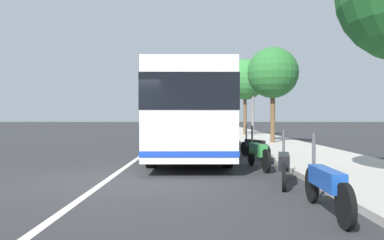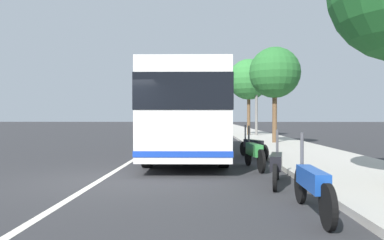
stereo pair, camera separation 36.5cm
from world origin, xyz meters
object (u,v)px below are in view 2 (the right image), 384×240
(utility_pole, at_px, (256,98))
(motorcycle_far_end, at_px, (254,153))
(roadside_tree_mid_block, at_px, (275,73))
(roadside_tree_far_block, at_px, (249,80))
(coach_bus, at_px, (188,111))
(car_side_street, at_px, (168,123))
(motorcycle_by_tree, at_px, (253,146))
(car_behind_bus, at_px, (202,124))
(motorcycle_mid_row, at_px, (276,165))
(motorcycle_angled, at_px, (312,185))
(car_oncoming, at_px, (170,124))
(car_far_distant, at_px, (163,125))

(utility_pole, bearing_deg, motorcycle_far_end, 171.68)
(roadside_tree_mid_block, relative_size, utility_pole, 0.89)
(roadside_tree_mid_block, relative_size, roadside_tree_far_block, 0.88)
(coach_bus, distance_m, motorcycle_far_end, 4.53)
(car_side_street, height_order, utility_pole, utility_pole)
(motorcycle_by_tree, distance_m, car_behind_bus, 29.72)
(motorcycle_mid_row, height_order, utility_pole, utility_pole)
(motorcycle_angled, relative_size, motorcycle_mid_row, 1.08)
(car_oncoming, height_order, roadside_tree_far_block, roadside_tree_far_block)
(coach_bus, xyz_separation_m, car_behind_bus, (28.88, -0.39, -1.10))
(roadside_tree_far_block, bearing_deg, motorcycle_mid_row, 174.76)
(motorcycle_far_end, xyz_separation_m, car_oncoming, (33.86, 5.61, 0.22))
(motorcycle_angled, distance_m, car_side_street, 47.45)
(utility_pole, bearing_deg, motorcycle_by_tree, 171.45)
(car_behind_bus, bearing_deg, motorcycle_far_end, -179.31)
(coach_bus, height_order, car_side_street, coach_bus)
(roadside_tree_mid_block, bearing_deg, coach_bus, 141.84)
(motorcycle_by_tree, bearing_deg, coach_bus, 51.58)
(car_behind_bus, bearing_deg, coach_bus, 176.89)
(motorcycle_angled, relative_size, car_side_street, 0.56)
(motorcycle_far_end, bearing_deg, motorcycle_mid_row, 177.22)
(utility_pole, bearing_deg, roadside_tree_mid_block, 178.85)
(car_side_street, bearing_deg, motorcycle_angled, 5.87)
(motorcycle_mid_row, relative_size, car_behind_bus, 0.47)
(motorcycle_angled, distance_m, motorcycle_by_tree, 8.16)
(car_far_distant, bearing_deg, utility_pole, 42.03)
(car_behind_bus, distance_m, car_oncoming, 4.06)
(motorcycle_mid_row, height_order, motorcycle_far_end, motorcycle_far_end)
(motorcycle_by_tree, xyz_separation_m, car_far_distant, (22.58, 5.95, 0.31))
(motorcycle_far_end, height_order, motorcycle_by_tree, motorcycle_far_end)
(car_oncoming, xyz_separation_m, roadside_tree_far_block, (-15.34, -7.70, 3.83))
(motorcycle_far_end, xyz_separation_m, roadside_tree_mid_block, (9.58, -2.44, 3.51))
(car_side_street, relative_size, roadside_tree_mid_block, 0.74)
(car_behind_bus, bearing_deg, car_far_distant, 149.14)
(motorcycle_angled, bearing_deg, utility_pole, -4.38)
(car_behind_bus, xyz_separation_m, roadside_tree_mid_block, (-23.08, -4.16, 3.30))
(motorcycle_far_end, bearing_deg, car_far_distant, 6.03)
(motorcycle_mid_row, xyz_separation_m, roadside_tree_far_block, (21.10, -1.94, 4.08))
(car_behind_bus, height_order, roadside_tree_far_block, roadside_tree_far_block)
(motorcycle_far_end, xyz_separation_m, car_behind_bus, (32.66, 1.73, 0.21))
(motorcycle_far_end, bearing_deg, utility_pole, -14.56)
(motorcycle_mid_row, distance_m, roadside_tree_far_block, 21.58)
(motorcycle_by_tree, height_order, car_behind_bus, car_behind_bus)
(utility_pole, bearing_deg, car_oncoming, 27.07)
(car_behind_bus, xyz_separation_m, roadside_tree_far_block, (-14.13, -3.82, 3.84))
(car_side_street, distance_m, roadside_tree_mid_block, 33.65)
(coach_bus, xyz_separation_m, motorcycle_far_end, (-3.78, -2.11, -1.32))
(coach_bus, height_order, roadside_tree_far_block, roadside_tree_far_block)
(motorcycle_angled, distance_m, utility_pole, 23.21)
(car_far_distant, relative_size, roadside_tree_far_block, 0.75)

